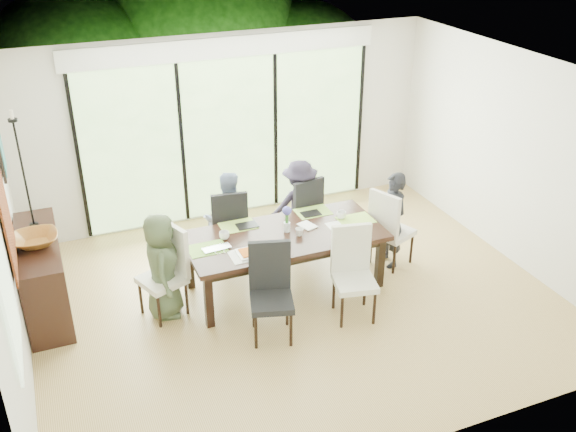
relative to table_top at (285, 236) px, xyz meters
name	(u,v)px	position (x,y,z in m)	size (l,w,h in m)	color
floor	(296,299)	(0.02, -0.30, -0.72)	(6.00, 5.00, 0.01)	olive
ceiling	(297,77)	(0.02, -0.30, 1.99)	(6.00, 5.00, 0.01)	white
wall_back	(228,128)	(0.02, 2.21, 0.64)	(6.00, 0.02, 2.70)	silver
wall_front	(420,325)	(0.02, -2.81, 0.64)	(6.00, 0.02, 2.70)	beige
wall_left	(5,249)	(-2.99, -0.30, 0.64)	(0.02, 5.00, 2.70)	white
wall_right	(515,159)	(3.03, -0.30, 0.64)	(0.02, 5.00, 2.70)	beige
glass_doors	(230,138)	(0.02, 2.17, 0.49)	(4.20, 0.02, 2.30)	#598C3F
blinds_header	(226,47)	(0.02, 2.16, 1.79)	(4.40, 0.06, 0.28)	white
mullion_a	(79,159)	(-2.08, 2.16, 0.49)	(0.05, 0.04, 2.30)	black
mullion_b	(182,145)	(-0.68, 2.16, 0.49)	(0.05, 0.04, 2.30)	black
mullion_c	(275,132)	(0.72, 2.16, 0.49)	(0.05, 0.04, 2.30)	black
mullion_d	(360,121)	(2.12, 2.16, 0.49)	(0.05, 0.04, 2.30)	black
side_window	(9,302)	(-2.95, -1.50, 0.79)	(0.02, 0.90, 1.00)	#8CAD7F
deck	(216,192)	(0.02, 3.10, -0.76)	(6.00, 1.80, 0.10)	brown
rail_top	(201,142)	(0.02, 3.90, -0.16)	(6.00, 0.08, 0.06)	brown
foliage_left	(77,87)	(-1.78, 4.90, 0.73)	(3.20, 3.20, 3.20)	#14380F
foliage_mid	(195,47)	(0.42, 5.50, 1.09)	(4.00, 4.00, 4.00)	#14380F
foliage_right	(301,76)	(2.22, 4.70, 0.55)	(2.80, 2.80, 2.80)	#14380F
foliage_far	(134,53)	(-0.58, 6.20, 0.91)	(3.60, 3.60, 3.60)	#14380F
table_top	(285,236)	(0.00, 0.00, 0.00)	(2.37, 1.09, 0.06)	black
table_apron	(285,243)	(0.00, 0.00, -0.09)	(2.17, 0.89, 0.10)	black
table_leg_fl	(209,300)	(-1.08, -0.43, -0.37)	(0.09, 0.09, 0.68)	black
table_leg_fr	(380,262)	(1.08, -0.43, -0.37)	(0.09, 0.09, 0.68)	black
table_leg_bl	(189,263)	(-1.08, 0.43, -0.37)	(0.09, 0.09, 0.68)	black
table_leg_br	(348,231)	(1.08, 0.43, -0.37)	(0.09, 0.09, 0.68)	black
chair_left_end	(161,273)	(-1.50, 0.00, -0.17)	(0.45, 0.45, 1.09)	white
chair_right_end	(393,226)	(1.50, 0.00, -0.17)	(0.45, 0.45, 1.09)	silver
chair_far_left	(228,224)	(-0.45, 0.85, -0.17)	(0.45, 0.45, 1.09)	black
chair_far_right	(299,211)	(0.55, 0.85, -0.17)	(0.45, 0.45, 1.09)	black
chair_near_left	(272,295)	(-0.50, -0.87, -0.17)	(0.45, 0.45, 1.09)	black
chair_near_right	(355,276)	(0.50, -0.87, -0.17)	(0.45, 0.45, 1.09)	silver
person_left_end	(162,266)	(-1.48, 0.00, -0.07)	(0.59, 0.37, 1.27)	#455538
person_right_end	(392,220)	(1.48, 0.00, -0.07)	(0.59, 0.37, 1.27)	black
person_far_left	(228,218)	(-0.45, 0.83, -0.07)	(0.59, 0.37, 1.27)	#798BAF
person_far_right	(300,205)	(0.55, 0.83, -0.07)	(0.59, 0.37, 1.27)	#231E2D
placemat_left	(207,249)	(-0.95, 0.00, 0.03)	(0.43, 0.32, 0.01)	#74AA3C
placemat_right	(356,220)	(0.95, 0.00, 0.03)	(0.43, 0.32, 0.01)	#96C345
placemat_far_l	(238,226)	(-0.45, 0.40, 0.03)	(0.43, 0.32, 0.01)	#97C145
placemat_far_r	(313,212)	(0.55, 0.40, 0.03)	(0.43, 0.32, 0.01)	#8DBE44
placemat_paper	(249,254)	(-0.55, -0.30, 0.03)	(0.43, 0.32, 0.01)	white
tablet_far_l	(247,225)	(-0.35, 0.35, 0.04)	(0.26, 0.18, 0.01)	black
tablet_far_r	(311,214)	(0.50, 0.35, 0.04)	(0.24, 0.17, 0.01)	black
papers	(339,225)	(0.70, -0.05, 0.03)	(0.30, 0.22, 0.00)	white
platter_base	(249,253)	(-0.55, -0.30, 0.05)	(0.26, 0.26, 0.02)	white
platter_snacks	(249,252)	(-0.55, -0.30, 0.07)	(0.20, 0.20, 0.01)	#D56019
vase	(287,227)	(0.05, 0.05, 0.09)	(0.08, 0.08, 0.12)	silver
hyacinth_stems	(287,218)	(0.05, 0.05, 0.21)	(0.04, 0.04, 0.16)	#337226
hyacinth_blooms	(287,211)	(0.05, 0.05, 0.31)	(0.11, 0.11, 0.11)	#4D4BBC
laptop	(218,250)	(-0.85, -0.10, 0.04)	(0.33, 0.21, 0.03)	silver
cup_a	(224,235)	(-0.70, 0.15, 0.08)	(0.12, 0.12, 0.09)	white
cup_b	(299,232)	(0.15, -0.10, 0.07)	(0.10, 0.10, 0.09)	white
cup_c	(341,215)	(0.80, 0.10, 0.08)	(0.12, 0.12, 0.09)	white
book	(302,228)	(0.25, 0.05, 0.04)	(0.16, 0.22, 0.02)	white
sideboard	(43,275)	(-2.74, 0.62, -0.25)	(0.46, 1.62, 0.91)	black
bowl	(36,240)	(-2.74, 0.52, 0.26)	(0.48, 0.48, 0.12)	brown
candlestick_base	(34,225)	(-2.74, 0.97, 0.22)	(0.10, 0.10, 0.04)	black
candlestick_shaft	(24,174)	(-2.74, 0.97, 0.86)	(0.02, 0.02, 1.27)	black
candlestick_pan	(13,120)	(-2.74, 0.97, 1.49)	(0.10, 0.10, 0.03)	black
candle	(12,115)	(-2.74, 0.97, 1.55)	(0.04, 0.04, 0.10)	silver
tapestry	(2,198)	(-2.95, 0.10, 0.99)	(0.02, 1.00, 1.50)	#943815
art_frame	(0,149)	(-2.95, 1.40, 1.04)	(0.03, 0.55, 0.65)	black
art_canvas	(2,149)	(-2.93, 1.40, 1.04)	(0.01, 0.45, 0.55)	#195050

